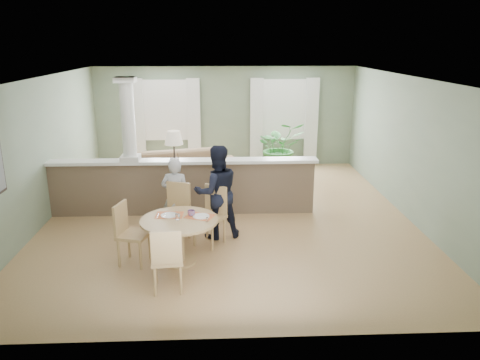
{
  "coord_description": "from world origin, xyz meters",
  "views": [
    {
      "loc": [
        -0.17,
        -8.71,
        3.33
      ],
      "look_at": [
        0.18,
        -1.0,
        1.04
      ],
      "focal_mm": 35.0,
      "sensor_mm": 36.0,
      "label": 1
    }
  ],
  "objects_px": {
    "chair_far_boy": "(176,209)",
    "man_person": "(217,192)",
    "chair_near": "(167,257)",
    "chair_far_man": "(212,213)",
    "houseplant": "(280,147)",
    "sofa": "(179,171)",
    "dining_table": "(180,228)",
    "chair_side": "(129,231)",
    "child_person": "(176,196)"
  },
  "relations": [
    {
      "from": "chair_far_boy",
      "to": "dining_table",
      "type": "bearing_deg",
      "value": -62.1
    },
    {
      "from": "houseplant",
      "to": "dining_table",
      "type": "distance_m",
      "value": 5.63
    },
    {
      "from": "chair_far_man",
      "to": "man_person",
      "type": "xyz_separation_m",
      "value": [
        0.09,
        0.28,
        0.27
      ]
    },
    {
      "from": "houseplant",
      "to": "chair_side",
      "type": "bearing_deg",
      "value": -120.23
    },
    {
      "from": "sofa",
      "to": "chair_side",
      "type": "relative_size",
      "value": 2.96
    },
    {
      "from": "dining_table",
      "to": "chair_side",
      "type": "relative_size",
      "value": 1.23
    },
    {
      "from": "dining_table",
      "to": "chair_near",
      "type": "xyz_separation_m",
      "value": [
        -0.11,
        -0.91,
        -0.05
      ]
    },
    {
      "from": "sofa",
      "to": "chair_side",
      "type": "bearing_deg",
      "value": -110.22
    },
    {
      "from": "houseplant",
      "to": "chair_side",
      "type": "distance_m",
      "value": 5.96
    },
    {
      "from": "dining_table",
      "to": "houseplant",
      "type": "bearing_deg",
      "value": 66.85
    },
    {
      "from": "houseplant",
      "to": "chair_far_man",
      "type": "distance_m",
      "value": 4.79
    },
    {
      "from": "man_person",
      "to": "chair_near",
      "type": "bearing_deg",
      "value": 55.97
    },
    {
      "from": "dining_table",
      "to": "man_person",
      "type": "distance_m",
      "value": 1.17
    },
    {
      "from": "houseplant",
      "to": "dining_table",
      "type": "height_order",
      "value": "houseplant"
    },
    {
      "from": "chair_far_boy",
      "to": "chair_near",
      "type": "height_order",
      "value": "chair_far_boy"
    },
    {
      "from": "man_person",
      "to": "chair_side",
      "type": "bearing_deg",
      "value": 21.03
    },
    {
      "from": "sofa",
      "to": "houseplant",
      "type": "height_order",
      "value": "houseplant"
    },
    {
      "from": "houseplant",
      "to": "dining_table",
      "type": "xyz_separation_m",
      "value": [
        -2.21,
        -5.17,
        -0.11
      ]
    },
    {
      "from": "sofa",
      "to": "dining_table",
      "type": "height_order",
      "value": "sofa"
    },
    {
      "from": "chair_far_man",
      "to": "man_person",
      "type": "height_order",
      "value": "man_person"
    },
    {
      "from": "chair_far_man",
      "to": "man_person",
      "type": "distance_m",
      "value": 0.4
    },
    {
      "from": "child_person",
      "to": "chair_near",
      "type": "bearing_deg",
      "value": 99.6
    },
    {
      "from": "chair_far_man",
      "to": "child_person",
      "type": "bearing_deg",
      "value": 178.96
    },
    {
      "from": "dining_table",
      "to": "chair_far_man",
      "type": "relative_size",
      "value": 1.19
    },
    {
      "from": "chair_near",
      "to": "chair_far_boy",
      "type": "bearing_deg",
      "value": -95.23
    },
    {
      "from": "sofa",
      "to": "chair_far_boy",
      "type": "relative_size",
      "value": 2.87
    },
    {
      "from": "houseplant",
      "to": "chair_far_man",
      "type": "xyz_separation_m",
      "value": [
        -1.73,
        -4.46,
        -0.13
      ]
    },
    {
      "from": "chair_far_man",
      "to": "chair_side",
      "type": "height_order",
      "value": "chair_far_man"
    },
    {
      "from": "sofa",
      "to": "chair_far_boy",
      "type": "bearing_deg",
      "value": -99.58
    },
    {
      "from": "houseplant",
      "to": "chair_far_man",
      "type": "relative_size",
      "value": 1.36
    },
    {
      "from": "chair_far_boy",
      "to": "chair_far_man",
      "type": "height_order",
      "value": "same"
    },
    {
      "from": "dining_table",
      "to": "child_person",
      "type": "distance_m",
      "value": 1.18
    },
    {
      "from": "dining_table",
      "to": "man_person",
      "type": "xyz_separation_m",
      "value": [
        0.57,
        0.99,
        0.25
      ]
    },
    {
      "from": "chair_far_boy",
      "to": "chair_side",
      "type": "distance_m",
      "value": 1.1
    },
    {
      "from": "houseplant",
      "to": "sofa",
      "type": "bearing_deg",
      "value": -152.68
    },
    {
      "from": "chair_near",
      "to": "chair_side",
      "type": "xyz_separation_m",
      "value": [
        -0.68,
        0.93,
        0.01
      ]
    },
    {
      "from": "child_person",
      "to": "houseplant",
      "type": "bearing_deg",
      "value": -112.5
    },
    {
      "from": "chair_side",
      "to": "man_person",
      "type": "height_order",
      "value": "man_person"
    },
    {
      "from": "chair_far_boy",
      "to": "man_person",
      "type": "bearing_deg",
      "value": 26.09
    },
    {
      "from": "sofa",
      "to": "houseplant",
      "type": "relative_size",
      "value": 2.11
    },
    {
      "from": "chair_far_man",
      "to": "chair_side",
      "type": "bearing_deg",
      "value": -117.43
    },
    {
      "from": "chair_far_boy",
      "to": "chair_near",
      "type": "distance_m",
      "value": 1.81
    },
    {
      "from": "chair_far_man",
      "to": "sofa",
      "type": "bearing_deg",
      "value": 138.68
    },
    {
      "from": "dining_table",
      "to": "chair_far_man",
      "type": "height_order",
      "value": "chair_far_man"
    },
    {
      "from": "dining_table",
      "to": "chair_side",
      "type": "height_order",
      "value": "chair_side"
    },
    {
      "from": "chair_far_man",
      "to": "houseplant",
      "type": "bearing_deg",
      "value": 102.96
    },
    {
      "from": "chair_far_man",
      "to": "dining_table",
      "type": "bearing_deg",
      "value": -90.03
    },
    {
      "from": "sofa",
      "to": "child_person",
      "type": "xyz_separation_m",
      "value": [
        0.17,
        -2.69,
        0.28
      ]
    },
    {
      "from": "chair_near",
      "to": "man_person",
      "type": "relative_size",
      "value": 0.57
    },
    {
      "from": "chair_near",
      "to": "chair_side",
      "type": "relative_size",
      "value": 0.98
    }
  ]
}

